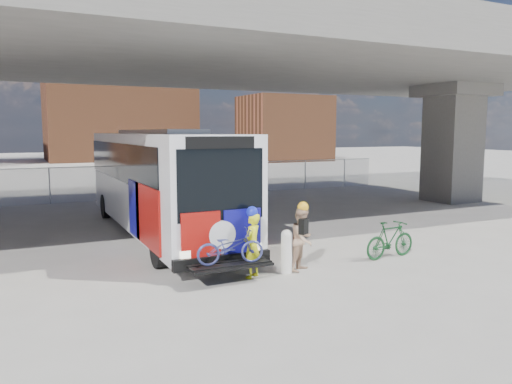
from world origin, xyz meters
TOP-DOWN VIEW (x-y plane):
  - ground at (0.00, 0.00)m, footprint 160.00×160.00m
  - bus at (-2.00, 2.34)m, footprint 2.67×12.95m
  - overpass at (0.00, 4.00)m, footprint 40.00×16.00m
  - chainlink_fence at (0.00, 12.00)m, footprint 30.00×0.06m
  - brick_buildings at (1.23, 48.23)m, footprint 54.00×22.00m
  - smokestack at (14.00, 55.00)m, footprint 2.20×2.20m
  - bollard at (-0.32, -3.99)m, footprint 0.29×0.29m
  - cyclist_hivis at (-1.31, -3.99)m, footprint 0.71×0.67m
  - cyclist_tan at (0.15, -4.00)m, footprint 1.02×0.97m
  - bike_parked at (3.08, -3.99)m, footprint 1.84×0.66m

SIDE VIEW (x-z plane):
  - ground at x=0.00m, z-range 0.00..0.00m
  - bike_parked at x=3.08m, z-range 0.00..1.08m
  - bollard at x=-0.32m, z-range 0.04..1.17m
  - cyclist_tan at x=0.15m, z-range -0.05..1.77m
  - cyclist_hivis at x=-1.31m, z-range -0.03..1.76m
  - chainlink_fence at x=0.00m, z-range -13.58..16.42m
  - bus at x=-2.00m, z-range 0.26..3.95m
  - brick_buildings at x=1.23m, z-range -0.58..11.42m
  - overpass at x=0.00m, z-range 2.57..10.52m
  - smokestack at x=14.00m, z-range 0.00..25.00m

